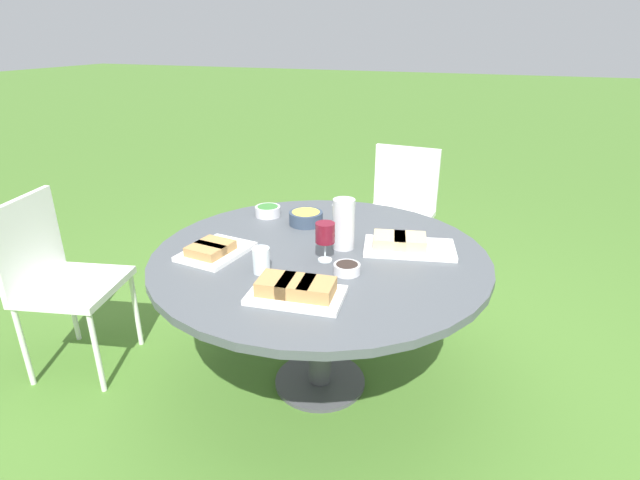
% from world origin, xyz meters
% --- Properties ---
extents(ground_plane, '(40.00, 40.00, 0.00)m').
position_xyz_m(ground_plane, '(0.00, 0.00, 0.00)').
color(ground_plane, '#4C7A2D').
extents(dining_table, '(1.47, 1.47, 0.70)m').
position_xyz_m(dining_table, '(0.00, 0.00, 0.63)').
color(dining_table, '#4C4C51').
rests_on(dining_table, ground_plane).
extents(chair_near_left, '(0.46, 0.44, 0.89)m').
position_xyz_m(chair_near_left, '(-0.07, -1.31, 0.52)').
color(chair_near_left, white).
rests_on(chair_near_left, ground_plane).
extents(chair_near_right, '(0.51, 0.53, 0.89)m').
position_xyz_m(chair_near_right, '(1.25, 0.30, 0.52)').
color(chair_near_right, white).
rests_on(chair_near_right, ground_plane).
extents(water_pitcher, '(0.10, 0.10, 0.23)m').
position_xyz_m(water_pitcher, '(-0.08, -0.09, 0.82)').
color(water_pitcher, silver).
rests_on(water_pitcher, dining_table).
extents(wine_glass, '(0.08, 0.08, 0.17)m').
position_xyz_m(wine_glass, '(-0.05, 0.07, 0.82)').
color(wine_glass, silver).
rests_on(wine_glass, dining_table).
extents(platter_bread_main, '(0.37, 0.24, 0.07)m').
position_xyz_m(platter_bread_main, '(-0.06, 0.41, 0.73)').
color(platter_bread_main, white).
rests_on(platter_bread_main, dining_table).
extents(platter_charcuterie, '(0.26, 0.33, 0.06)m').
position_xyz_m(platter_charcuterie, '(0.42, 0.19, 0.72)').
color(platter_charcuterie, white).
rests_on(platter_charcuterie, dining_table).
extents(platter_sandwich_side, '(0.44, 0.30, 0.07)m').
position_xyz_m(platter_sandwich_side, '(-0.34, -0.16, 0.73)').
color(platter_sandwich_side, white).
rests_on(platter_sandwich_side, dining_table).
extents(bowl_fries, '(0.17, 0.17, 0.07)m').
position_xyz_m(bowl_fries, '(0.19, -0.30, 0.74)').
color(bowl_fries, '#334256').
rests_on(bowl_fries, dining_table).
extents(bowl_salad, '(0.13, 0.13, 0.05)m').
position_xyz_m(bowl_salad, '(0.42, -0.34, 0.73)').
color(bowl_salad, silver).
rests_on(bowl_salad, dining_table).
extents(bowl_olives, '(0.11, 0.11, 0.04)m').
position_xyz_m(bowl_olives, '(-0.17, 0.15, 0.72)').
color(bowl_olives, silver).
rests_on(bowl_olives, dining_table).
extents(cup_water_near, '(0.07, 0.07, 0.11)m').
position_xyz_m(cup_water_near, '(0.15, 0.26, 0.75)').
color(cup_water_near, silver).
rests_on(cup_water_near, dining_table).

